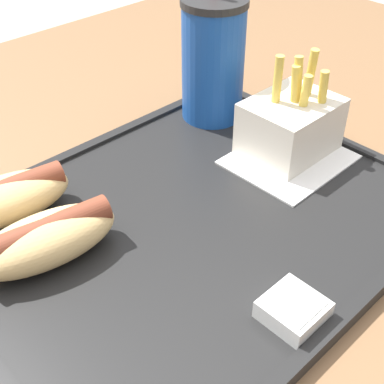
{
  "coord_description": "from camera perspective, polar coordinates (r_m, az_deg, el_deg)",
  "views": [
    {
      "loc": [
        -0.29,
        -0.29,
        1.05
      ],
      "look_at": [
        -0.02,
        -0.01,
        0.75
      ],
      "focal_mm": 50.0,
      "sensor_mm": 36.0,
      "label": 1
    }
  ],
  "objects": [
    {
      "name": "sauce_cup_mayo",
      "position": [
        0.42,
        10.76,
        -12.19
      ],
      "size": [
        0.04,
        0.04,
        0.02
      ],
      "color": "silver",
      "rests_on": "food_tray"
    },
    {
      "name": "soda_cup",
      "position": [
        0.63,
        2.27,
        13.9
      ],
      "size": [
        0.08,
        0.08,
        0.18
      ],
      "color": "#194CA5",
      "rests_on": "food_tray"
    },
    {
      "name": "hot_dog_near",
      "position": [
        0.47,
        -15.39,
        -4.84
      ],
      "size": [
        0.13,
        0.08,
        0.04
      ],
      "color": "#DBB270",
      "rests_on": "food_tray"
    },
    {
      "name": "food_tray",
      "position": [
        0.51,
        0.0,
        -3.08
      ],
      "size": [
        0.44,
        0.35,
        0.01
      ],
      "color": "black",
      "rests_on": "dining_table"
    },
    {
      "name": "paper_napkin",
      "position": [
        0.59,
        10.32,
        3.44
      ],
      "size": [
        0.12,
        0.11,
        0.0
      ],
      "color": "white",
      "rests_on": "food_tray"
    },
    {
      "name": "fries_carton",
      "position": [
        0.59,
        10.52,
        7.06
      ],
      "size": [
        0.1,
        0.08,
        0.11
      ],
      "color": "silver",
      "rests_on": "food_tray"
    },
    {
      "name": "hot_dog_far",
      "position": [
        0.52,
        -19.55,
        -0.76
      ],
      "size": [
        0.13,
        0.08,
        0.04
      ],
      "color": "#DBB270",
      "rests_on": "food_tray"
    }
  ]
}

